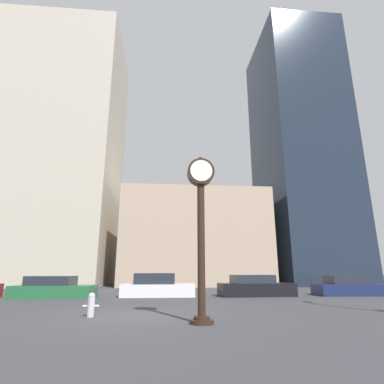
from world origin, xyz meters
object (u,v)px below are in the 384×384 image
object	(u,v)px
car_black	(255,287)
fire_hydrant_near	(91,305)
car_white	(157,287)
street_clock	(201,215)
car_navy	(351,287)
car_green	(54,289)

from	to	relation	value
car_black	fire_hydrant_near	size ratio (longest dim) A/B	5.94
car_white	car_black	world-z (taller)	car_white
street_clock	car_navy	size ratio (longest dim) A/B	1.11
car_black	car_navy	world-z (taller)	car_black
car_green	fire_hydrant_near	size ratio (longest dim) A/B	5.91
car_navy	car_white	bearing A→B (deg)	-178.37
car_navy	fire_hydrant_near	world-z (taller)	car_navy
street_clock	fire_hydrant_near	size ratio (longest dim) A/B	6.68
car_green	car_black	size ratio (longest dim) A/B	0.99
car_green	car_navy	xyz separation A→B (m)	(18.52, 0.34, 0.00)
car_white	car_navy	bearing A→B (deg)	-0.51
car_white	car_black	xyz separation A→B (m)	(6.16, -0.24, -0.03)
car_green	car_black	bearing A→B (deg)	4.14
street_clock	car_white	world-z (taller)	street_clock
street_clock	car_green	bearing A→B (deg)	128.85
car_white	car_black	distance (m)	6.16
car_black	street_clock	bearing A→B (deg)	-118.10
car_white	car_green	bearing A→B (deg)	-174.68
car_white	fire_hydrant_near	distance (m)	8.57
street_clock	fire_hydrant_near	distance (m)	4.93
car_green	car_white	world-z (taller)	car_white
car_black	fire_hydrant_near	bearing A→B (deg)	-138.45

